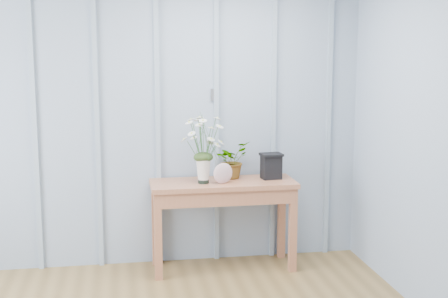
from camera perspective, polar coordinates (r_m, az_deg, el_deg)
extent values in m
cube|color=#91A2B9|center=(5.27, -8.82, 2.66)|extent=(4.00, 0.01, 2.50)
cube|color=silver|center=(5.29, -1.06, 4.98)|extent=(0.03, 0.01, 0.10)
cube|color=#889CAF|center=(5.30, -16.95, 2.40)|extent=(0.04, 0.03, 2.50)
cube|color=#889CAF|center=(5.26, -11.54, 2.57)|extent=(0.04, 0.03, 2.50)
cube|color=#889CAF|center=(5.27, -6.09, 2.72)|extent=(0.04, 0.03, 2.50)
cube|color=#889CAF|center=(5.32, -0.70, 2.84)|extent=(0.04, 0.03, 2.50)
cube|color=#889CAF|center=(5.42, 4.53, 2.94)|extent=(0.04, 0.03, 2.50)
cube|color=#889CAF|center=(5.56, 9.54, 3.01)|extent=(0.04, 0.03, 2.50)
cube|color=#9E5D40|center=(5.18, -0.09, -3.19)|extent=(1.20, 0.45, 0.04)
cube|color=#9E5D40|center=(5.19, -0.09, -4.05)|extent=(1.13, 0.42, 0.12)
cube|color=#9E5D40|center=(5.04, -6.04, -8.01)|extent=(0.06, 0.06, 0.71)
cube|color=#9E5D40|center=(5.22, 6.31, -7.39)|extent=(0.06, 0.06, 0.71)
cube|color=#9E5D40|center=(5.38, -6.29, -6.87)|extent=(0.06, 0.06, 0.71)
cube|color=#9E5D40|center=(5.56, 5.28, -6.33)|extent=(0.06, 0.06, 0.71)
cylinder|color=black|center=(5.10, -1.89, -2.83)|extent=(0.09, 0.09, 0.06)
cone|color=silver|center=(5.08, -1.90, -1.90)|extent=(0.15, 0.15, 0.21)
ellipsoid|color=#223715|center=(5.06, -1.90, -0.76)|extent=(0.16, 0.13, 0.08)
imported|color=#223715|center=(5.27, 0.72, -1.02)|extent=(0.37, 0.37, 0.31)
ellipsoid|color=#9D5E79|center=(5.07, -0.10, -2.24)|extent=(0.18, 0.10, 0.17)
cube|color=black|center=(5.26, 4.33, -1.68)|extent=(0.17, 0.14, 0.20)
cube|color=black|center=(5.24, 4.35, -0.51)|extent=(0.19, 0.16, 0.02)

